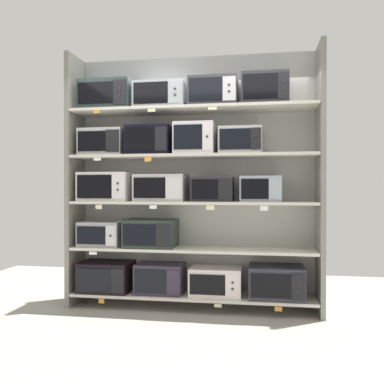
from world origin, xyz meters
The scene contains 40 objects.
ground centered at (0.00, -1.00, -0.01)m, with size 6.61×6.00×0.02m, color gray.
back_panel centered at (0.00, 0.24, 1.39)m, with size 2.81×0.04×2.78m, color #B2B2AD.
upright_left centered at (-1.34, 0.00, 1.39)m, with size 0.05×0.44×2.78m, color gray.
upright_right centered at (1.34, 0.00, 1.39)m, with size 0.05×0.44×2.78m, color gray.
shelf_0 centered at (0.00, 0.00, 0.14)m, with size 2.61×0.44×0.03m, color beige.
microwave_0 centered at (-0.97, 0.00, 0.31)m, with size 0.56×0.43×0.32m.
microwave_1 centered at (-0.35, 0.00, 0.31)m, with size 0.52×0.35×0.32m.
microwave_2 centered at (0.26, 0.00, 0.30)m, with size 0.55×0.36×0.29m.
microwave_3 centered at (0.89, 0.00, 0.32)m, with size 0.57×0.43×0.33m.
price_tag_0 centered at (-0.94, -0.22, 0.10)m, with size 0.06×0.00×0.05m, color orange.
price_tag_1 centered at (0.30, -0.22, 0.10)m, with size 0.08×0.00×0.03m, color beige.
price_tag_2 centered at (0.90, -0.22, 0.10)m, with size 0.07×0.00×0.04m, color orange.
shelf_1 centered at (0.00, 0.00, 0.64)m, with size 2.61×0.44×0.03m, color beige.
microwave_4 centered at (-1.01, 0.00, 0.79)m, with size 0.47×0.39×0.27m.
microwave_5 centered at (-0.45, 0.00, 0.81)m, with size 0.55×0.42×0.30m.
price_tag_3 centered at (-1.03, -0.22, 0.60)m, with size 0.09×0.00×0.03m, color white.
shelf_2 centered at (0.00, 0.00, 1.14)m, with size 2.61×0.44×0.03m, color beige.
microwave_6 centered at (-0.97, 0.00, 1.31)m, with size 0.56×0.39×0.32m.
microwave_7 centered at (-0.34, 0.00, 1.30)m, with size 0.55×0.40×0.29m.
microwave_8 centered at (0.23, 0.00, 1.29)m, with size 0.44×0.35×0.26m.
microwave_9 centered at (0.73, 0.00, 1.29)m, with size 0.42×0.38×0.27m.
price_tag_4 centered at (-0.97, -0.22, 1.10)m, with size 0.07×0.00×0.05m, color beige.
price_tag_5 centered at (-0.37, -0.22, 1.10)m, with size 0.08×0.00×0.04m, color white.
price_tag_6 centered at (0.23, -0.22, 1.10)m, with size 0.08×0.00×0.05m, color beige.
price_tag_7 centered at (0.76, -0.22, 1.10)m, with size 0.08×0.00×0.05m, color white.
shelf_3 centered at (0.00, 0.00, 1.64)m, with size 2.61×0.44×0.03m, color beige.
microwave_10 centered at (-1.00, 0.00, 1.81)m, with size 0.49×0.34×0.30m.
microwave_11 centered at (-0.46, 0.00, 1.81)m, with size 0.48×0.40×0.31m.
microwave_12 centered at (0.04, 0.00, 1.82)m, with size 0.43×0.41×0.33m.
microwave_13 centered at (0.52, 0.00, 1.80)m, with size 0.44×0.40×0.28m.
price_tag_8 centered at (-0.98, -0.22, 1.61)m, with size 0.08×0.00×0.03m, color white.
price_tag_9 centered at (-0.43, -0.22, 1.60)m, with size 0.07×0.00×0.05m, color orange.
shelf_4 centered at (0.00, 0.00, 2.14)m, with size 2.61×0.44×0.03m, color beige.
microwave_14 centered at (-0.96, 0.00, 2.32)m, with size 0.58×0.35×0.33m.
microwave_15 centered at (-0.34, 0.00, 2.30)m, with size 0.56×0.35×0.29m.
microwave_16 centered at (0.23, 0.00, 2.31)m, with size 0.51×0.39×0.31m.
microwave_17 centered at (0.77, 0.00, 2.32)m, with size 0.48×0.39×0.33m.
price_tag_10 centered at (-0.99, -0.22, 2.11)m, with size 0.07×0.00×0.03m, color orange.
price_tag_11 centered at (-0.39, -0.22, 2.11)m, with size 0.08×0.00×0.03m, color beige.
price_tag_12 centered at (0.25, -0.22, 2.11)m, with size 0.09×0.00×0.03m, color beige.
Camera 1 is at (0.72, -4.44, 1.29)m, focal length 39.08 mm.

